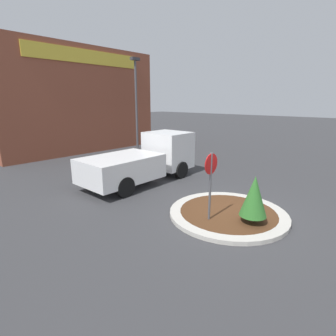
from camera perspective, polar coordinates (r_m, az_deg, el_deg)
ground_plane at (r=9.13m, az=12.86°, el=-9.99°), size 120.00×120.00×0.00m
traffic_island at (r=9.10m, az=12.88°, el=-9.61°), size 3.88×3.88×0.13m
stop_sign at (r=7.94m, az=9.26°, el=-1.76°), size 0.63×0.07×2.24m
island_shrub at (r=8.20m, az=18.24°, el=-5.83°), size 0.81×0.81×1.46m
utility_truck at (r=12.36m, az=-5.03°, el=1.90°), size 5.71×2.31×2.18m
storefront_building at (r=22.45m, az=-20.83°, el=13.55°), size 11.93×6.07×7.42m
light_pole at (r=20.31m, az=-6.96°, el=14.95°), size 0.70×0.30×6.73m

